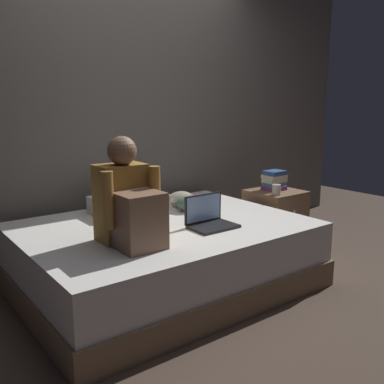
{
  "coord_description": "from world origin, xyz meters",
  "views": [
    {
      "loc": [
        -1.84,
        -2.2,
        1.33
      ],
      "look_at": [
        -0.1,
        0.1,
        0.73
      ],
      "focal_mm": 40.33,
      "sensor_mm": 36.0,
      "label": 1
    }
  ],
  "objects_px": {
    "person_sitting": "(128,203)",
    "clothes_pile": "(188,201)",
    "laptop": "(209,219)",
    "bed": "(164,255)",
    "book_stack": "(274,180)",
    "nightstand": "(275,219)",
    "pillow": "(129,204)",
    "mug": "(276,190)"
  },
  "relations": [
    {
      "from": "person_sitting",
      "to": "clothes_pile",
      "type": "distance_m",
      "value": 0.96
    },
    {
      "from": "laptop",
      "to": "person_sitting",
      "type": "bearing_deg",
      "value": 177.61
    },
    {
      "from": "bed",
      "to": "book_stack",
      "type": "relative_size",
      "value": 9.35
    },
    {
      "from": "nightstand",
      "to": "bed",
      "type": "bearing_deg",
      "value": -175.36
    },
    {
      "from": "clothes_pile",
      "to": "nightstand",
      "type": "bearing_deg",
      "value": -9.07
    },
    {
      "from": "person_sitting",
      "to": "book_stack",
      "type": "bearing_deg",
      "value": 12.63
    },
    {
      "from": "nightstand",
      "to": "book_stack",
      "type": "relative_size",
      "value": 2.51
    },
    {
      "from": "bed",
      "to": "clothes_pile",
      "type": "height_order",
      "value": "clothes_pile"
    },
    {
      "from": "person_sitting",
      "to": "laptop",
      "type": "relative_size",
      "value": 2.05
    },
    {
      "from": "nightstand",
      "to": "person_sitting",
      "type": "height_order",
      "value": "person_sitting"
    },
    {
      "from": "pillow",
      "to": "clothes_pile",
      "type": "xyz_separation_m",
      "value": [
        0.43,
        -0.2,
        -0.01
      ]
    },
    {
      "from": "bed",
      "to": "clothes_pile",
      "type": "bearing_deg",
      "value": 31.8
    },
    {
      "from": "book_stack",
      "to": "clothes_pile",
      "type": "relative_size",
      "value": 0.62
    },
    {
      "from": "bed",
      "to": "person_sitting",
      "type": "relative_size",
      "value": 3.05
    },
    {
      "from": "laptop",
      "to": "book_stack",
      "type": "height_order",
      "value": "book_stack"
    },
    {
      "from": "book_stack",
      "to": "clothes_pile",
      "type": "xyz_separation_m",
      "value": [
        -0.92,
        0.1,
        -0.09
      ]
    },
    {
      "from": "laptop",
      "to": "book_stack",
      "type": "relative_size",
      "value": 1.5
    },
    {
      "from": "bed",
      "to": "nightstand",
      "type": "relative_size",
      "value": 3.73
    },
    {
      "from": "nightstand",
      "to": "laptop",
      "type": "relative_size",
      "value": 1.68
    },
    {
      "from": "laptop",
      "to": "mug",
      "type": "xyz_separation_m",
      "value": [
        0.96,
        0.25,
        0.05
      ]
    },
    {
      "from": "person_sitting",
      "to": "pillow",
      "type": "height_order",
      "value": "person_sitting"
    },
    {
      "from": "pillow",
      "to": "clothes_pile",
      "type": "bearing_deg",
      "value": -24.98
    },
    {
      "from": "mug",
      "to": "book_stack",
      "type": "bearing_deg",
      "value": 47.22
    },
    {
      "from": "clothes_pile",
      "to": "bed",
      "type": "bearing_deg",
      "value": -148.2
    },
    {
      "from": "person_sitting",
      "to": "bed",
      "type": "bearing_deg",
      "value": 29.94
    },
    {
      "from": "bed",
      "to": "mug",
      "type": "distance_m",
      "value": 1.22
    },
    {
      "from": "nightstand",
      "to": "laptop",
      "type": "xyz_separation_m",
      "value": [
        -1.09,
        -0.37,
        0.26
      ]
    },
    {
      "from": "book_stack",
      "to": "clothes_pile",
      "type": "bearing_deg",
      "value": 174.05
    },
    {
      "from": "book_stack",
      "to": "mug",
      "type": "distance_m",
      "value": 0.23
    },
    {
      "from": "nightstand",
      "to": "laptop",
      "type": "distance_m",
      "value": 1.18
    },
    {
      "from": "pillow",
      "to": "book_stack",
      "type": "bearing_deg",
      "value": -12.38
    },
    {
      "from": "person_sitting",
      "to": "mug",
      "type": "xyz_separation_m",
      "value": [
        1.58,
        0.22,
        -0.15
      ]
    },
    {
      "from": "bed",
      "to": "laptop",
      "type": "distance_m",
      "value": 0.45
    },
    {
      "from": "person_sitting",
      "to": "book_stack",
      "type": "height_order",
      "value": "person_sitting"
    },
    {
      "from": "clothes_pile",
      "to": "book_stack",
      "type": "bearing_deg",
      "value": -5.95
    },
    {
      "from": "book_stack",
      "to": "clothes_pile",
      "type": "distance_m",
      "value": 0.93
    },
    {
      "from": "bed",
      "to": "pillow",
      "type": "height_order",
      "value": "pillow"
    },
    {
      "from": "person_sitting",
      "to": "pillow",
      "type": "xyz_separation_m",
      "value": [
        0.38,
        0.69,
        -0.19
      ]
    },
    {
      "from": "nightstand",
      "to": "clothes_pile",
      "type": "distance_m",
      "value": 0.95
    },
    {
      "from": "laptop",
      "to": "clothes_pile",
      "type": "bearing_deg",
      "value": 69.19
    },
    {
      "from": "mug",
      "to": "clothes_pile",
      "type": "height_order",
      "value": "mug"
    },
    {
      "from": "bed",
      "to": "book_stack",
      "type": "bearing_deg",
      "value": 6.58
    }
  ]
}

